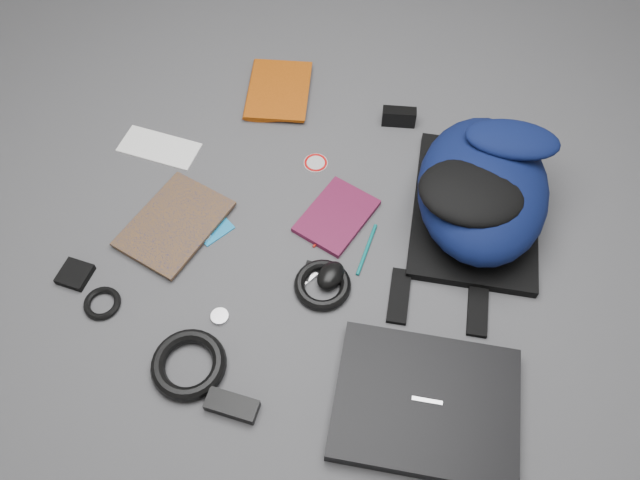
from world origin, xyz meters
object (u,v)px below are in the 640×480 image
at_px(laptop, 426,404).
at_px(textbook_red, 248,89).
at_px(power_brick, 232,405).
at_px(comic_book, 145,208).
at_px(backpack, 483,188).
at_px(dvd_case, 337,216).
at_px(compact_camera, 399,117).
at_px(pouch, 75,274).
at_px(mouse, 331,276).

distance_m(laptop, textbook_red, 1.07).
bearing_deg(power_brick, comic_book, 133.93).
xyz_separation_m(backpack, textbook_red, (-0.76, 0.14, -0.09)).
xyz_separation_m(dvd_case, compact_camera, (0.03, 0.38, 0.02)).
xyz_separation_m(laptop, pouch, (-0.91, -0.05, -0.01)).
distance_m(backpack, comic_book, 0.88).
relative_size(mouse, power_brick, 0.73).
relative_size(textbook_red, compact_camera, 2.56).
height_order(power_brick, pouch, power_brick).
bearing_deg(backpack, pouch, -159.15).
xyz_separation_m(power_brick, pouch, (-0.52, 0.13, -0.00)).
relative_size(laptop, mouse, 4.69).
height_order(textbook_red, power_brick, power_brick).
bearing_deg(comic_book, textbook_red, 92.16).
bearing_deg(laptop, pouch, 168.86).
bearing_deg(dvd_case, mouse, -61.02).
distance_m(textbook_red, comic_book, 0.51).
relative_size(backpack, laptop, 1.27).
bearing_deg(power_brick, compact_camera, 80.34).
xyz_separation_m(laptop, textbook_red, (-0.82, 0.70, -0.01)).
distance_m(compact_camera, pouch, 0.99).
xyz_separation_m(comic_book, dvd_case, (0.48, 0.19, -0.00)).
relative_size(dvd_case, mouse, 2.45).
height_order(textbook_red, mouse, mouse).
distance_m(comic_book, dvd_case, 0.51).
distance_m(comic_book, power_brick, 0.60).
height_order(backpack, power_brick, backpack).
relative_size(textbook_red, comic_book, 0.90).
distance_m(dvd_case, mouse, 0.19).
height_order(backpack, pouch, backpack).
bearing_deg(pouch, power_brick, -13.97).
relative_size(textbook_red, mouse, 2.92).
height_order(textbook_red, compact_camera, compact_camera).
height_order(laptop, textbook_red, laptop).
bearing_deg(laptop, compact_camera, 100.41).
height_order(backpack, mouse, backpack).
distance_m(comic_book, mouse, 0.54).
bearing_deg(mouse, power_brick, -92.38).
height_order(dvd_case, pouch, pouch).
height_order(comic_book, mouse, mouse).
bearing_deg(power_brick, backpack, 58.00).
bearing_deg(textbook_red, laptop, -60.49).
distance_m(textbook_red, power_brick, 0.98).
xyz_separation_m(mouse, pouch, (-0.59, -0.26, -0.01)).
bearing_deg(mouse, pouch, -149.02).
bearing_deg(comic_book, compact_camera, 55.77).
xyz_separation_m(laptop, dvd_case, (-0.38, 0.38, -0.01)).
bearing_deg(textbook_red, power_brick, -83.89).
bearing_deg(textbook_red, mouse, -64.80).
relative_size(laptop, textbook_red, 1.61).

